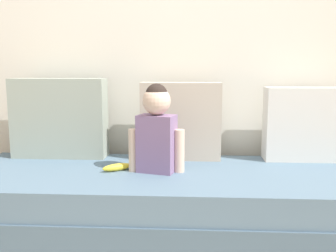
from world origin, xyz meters
The scene contains 8 objects.
ground_plane centered at (0.00, 0.00, 0.00)m, with size 12.00×12.00×0.00m, color #93704C.
back_wall centered at (0.00, 0.54, 1.14)m, with size 5.65×0.10×2.29m, color silver.
couch centered at (0.00, 0.00, 0.20)m, with size 2.45×0.82×0.41m.
throw_pillow_left centered at (-0.76, 0.31, 0.65)m, with size 0.58×0.16×0.49m, color #99A393.
throw_pillow_center centered at (0.00, 0.31, 0.64)m, with size 0.49×0.16×0.47m, color #C1B29E.
throw_pillow_right centered at (0.76, 0.31, 0.63)m, with size 0.50×0.16×0.44m, color silver.
toddler centered at (-0.12, 0.00, 0.64)m, with size 0.31×0.17×0.48m.
banana centered at (-0.34, 0.00, 0.43)m, with size 0.17×0.04×0.04m, color yellow.
Camera 1 is at (0.05, -1.96, 0.96)m, focal length 39.98 mm.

